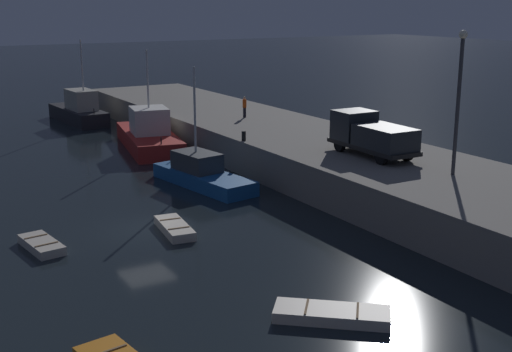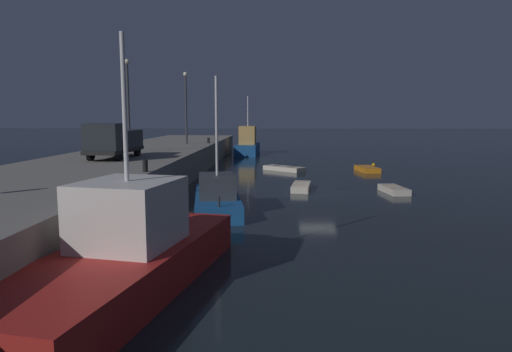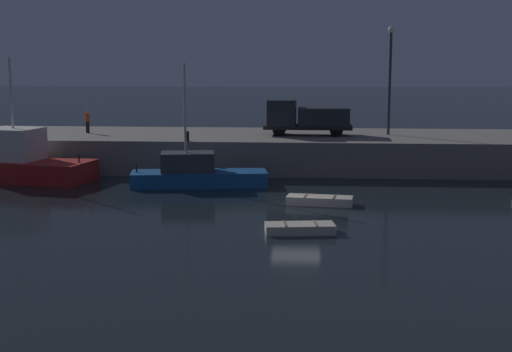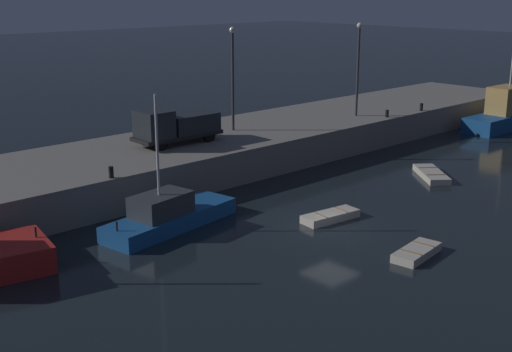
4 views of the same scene
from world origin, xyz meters
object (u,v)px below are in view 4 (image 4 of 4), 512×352
(fishing_boat_white, at_px, (504,114))
(dinghy_red_small, at_px, (431,174))
(lamp_post_east, at_px, (358,62))
(rowboat_blue_far, at_px, (417,252))
(bollard_west, at_px, (421,107))
(fishing_trawler_red, at_px, (168,215))
(rowboat_white_mid, at_px, (330,216))
(bollard_central, at_px, (387,114))
(bollard_east, at_px, (111,172))
(lamp_post_west, at_px, (233,70))
(utility_truck, at_px, (175,126))

(fishing_boat_white, distance_m, dinghy_red_small, 19.44)
(dinghy_red_small, bearing_deg, lamp_post_east, 66.16)
(rowboat_blue_far, distance_m, bollard_west, 27.61)
(fishing_trawler_red, height_order, bollard_west, fishing_trawler_red)
(rowboat_white_mid, distance_m, rowboat_blue_far, 6.34)
(fishing_boat_white, bearing_deg, bollard_central, 165.07)
(rowboat_white_mid, bearing_deg, fishing_boat_white, 10.50)
(fishing_trawler_red, xyz_separation_m, rowboat_blue_far, (6.38, -11.34, -0.55))
(fishing_trawler_red, distance_m, bollard_west, 29.65)
(bollard_central, bearing_deg, fishing_trawler_red, -170.74)
(fishing_boat_white, relative_size, bollard_east, 14.39)
(fishing_trawler_red, bearing_deg, bollard_east, 107.03)
(dinghy_red_small, relative_size, bollard_central, 6.87)
(rowboat_white_mid, bearing_deg, fishing_trawler_red, 145.36)
(rowboat_blue_far, distance_m, bollard_central, 24.13)
(dinghy_red_small, relative_size, lamp_post_west, 0.55)
(rowboat_white_mid, relative_size, bollard_central, 5.96)
(dinghy_red_small, bearing_deg, rowboat_blue_far, -149.96)
(lamp_post_west, relative_size, utility_truck, 1.21)
(fishing_boat_white, xyz_separation_m, bollard_east, (-38.94, 3.09, 1.24))
(rowboat_white_mid, distance_m, lamp_post_east, 20.71)
(dinghy_red_small, height_order, utility_truck, utility_truck)
(utility_truck, bearing_deg, fishing_trawler_red, -129.22)
(utility_truck, bearing_deg, bollard_central, -12.18)
(rowboat_blue_far, bearing_deg, lamp_post_east, 45.66)
(dinghy_red_small, xyz_separation_m, lamp_post_east, (4.52, 10.23, 6.46))
(fishing_trawler_red, relative_size, dinghy_red_small, 2.04)
(dinghy_red_small, bearing_deg, rowboat_white_mid, -175.01)
(bollard_central, xyz_separation_m, bollard_east, (-25.94, -0.38, 0.03))
(lamp_post_east, xyz_separation_m, bollard_west, (5.86, -2.37, -4.08))
(lamp_post_east, height_order, bollard_central, lamp_post_east)
(rowboat_white_mid, xyz_separation_m, lamp_post_east, (16.16, 11.25, 6.44))
(dinghy_red_small, distance_m, bollard_west, 13.23)
(bollard_west, bearing_deg, fishing_trawler_red, -172.62)
(utility_truck, height_order, bollard_central, utility_truck)
(fishing_trawler_red, height_order, bollard_east, fishing_trawler_red)
(bollard_central, bearing_deg, dinghy_red_small, -125.80)
(fishing_boat_white, height_order, dinghy_red_small, fishing_boat_white)
(fishing_boat_white, relative_size, bollard_central, 15.71)
(utility_truck, xyz_separation_m, bollard_east, (-7.65, -4.33, -0.93))
(bollard_west, bearing_deg, lamp_post_west, 163.81)
(fishing_trawler_red, bearing_deg, lamp_post_west, 35.35)
(rowboat_blue_far, relative_size, bollard_east, 4.87)
(rowboat_white_mid, xyz_separation_m, bollard_east, (-8.46, 8.74, 2.37))
(lamp_post_west, bearing_deg, utility_truck, -172.64)
(fishing_trawler_red, distance_m, utility_truck, 10.68)
(bollard_east, bearing_deg, rowboat_white_mid, -45.92)
(fishing_boat_white, bearing_deg, fishing_trawler_red, -179.12)
(utility_truck, xyz_separation_m, bollard_west, (22.83, -4.19, -0.94))
(fishing_trawler_red, distance_m, fishing_boat_white, 37.83)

